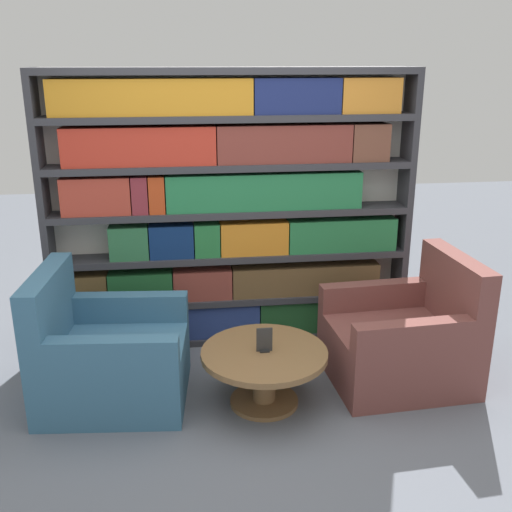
{
  "coord_description": "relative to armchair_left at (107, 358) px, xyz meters",
  "views": [
    {
      "loc": [
        -0.37,
        -3.15,
        2.19
      ],
      "look_at": [
        0.12,
        0.7,
        0.89
      ],
      "focal_mm": 42.0,
      "sensor_mm": 36.0,
      "label": 1
    }
  ],
  "objects": [
    {
      "name": "bookshelf",
      "position": [
        0.88,
        0.82,
        0.77
      ],
      "size": [
        2.79,
        0.3,
        2.11
      ],
      "color": "silver",
      "rests_on": "ground_plane"
    },
    {
      "name": "ground_plane",
      "position": [
        0.9,
        -0.47,
        -0.29
      ],
      "size": [
        14.0,
        14.0,
        0.0
      ],
      "primitive_type": "plane",
      "color": "slate"
    },
    {
      "name": "armchair_right",
      "position": [
        2.04,
        -0.0,
        0.0
      ],
      "size": [
        0.98,
        0.87,
        0.9
      ],
      "rotation": [
        0.0,
        0.0,
        -1.51
      ],
      "color": "brown",
      "rests_on": "ground_plane"
    },
    {
      "name": "coffee_table",
      "position": [
        1.02,
        -0.2,
        -0.02
      ],
      "size": [
        0.82,
        0.82,
        0.39
      ],
      "color": "brown",
      "rests_on": "ground_plane"
    },
    {
      "name": "armchair_left",
      "position": [
        0.0,
        0.0,
        0.0
      ],
      "size": [
        1.0,
        0.89,
        0.9
      ],
      "rotation": [
        0.0,
        0.0,
        1.48
      ],
      "color": "#386684",
      "rests_on": "ground_plane"
    },
    {
      "name": "table_sign",
      "position": [
        1.02,
        -0.2,
        0.16
      ],
      "size": [
        0.1,
        0.06,
        0.16
      ],
      "color": "black",
      "rests_on": "coffee_table"
    }
  ]
}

